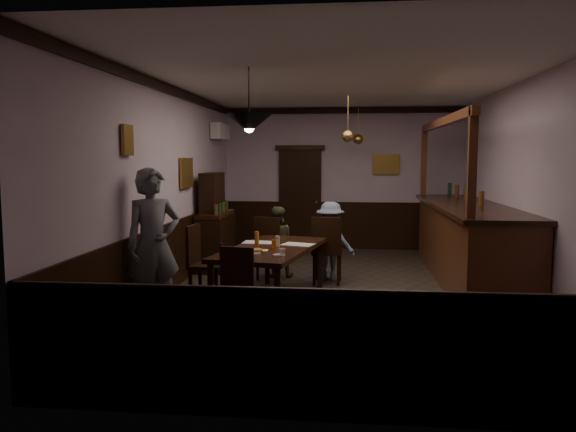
# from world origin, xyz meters

# --- Properties ---
(room) EXTENTS (5.01, 8.01, 3.01)m
(room) POSITION_xyz_m (0.00, 0.00, 1.50)
(room) COLOR #2D2621
(room) RESTS_ON ground
(dining_table) EXTENTS (1.41, 2.35, 0.75)m
(dining_table) POSITION_xyz_m (-0.90, -0.60, 0.69)
(dining_table) COLOR black
(dining_table) RESTS_ON ground
(chair_far_left) EXTENTS (0.56, 0.56, 1.02)m
(chair_far_left) POSITION_xyz_m (-1.10, 0.74, 0.56)
(chair_far_left) COLOR black
(chair_far_left) RESTS_ON ground
(chair_far_right) EXTENTS (0.48, 0.48, 1.05)m
(chair_far_right) POSITION_xyz_m (-0.20, 0.55, 0.58)
(chair_far_right) COLOR black
(chair_far_right) RESTS_ON ground
(chair_near) EXTENTS (0.48, 0.48, 0.94)m
(chair_near) POSITION_xyz_m (-1.16, -1.89, 0.51)
(chair_near) COLOR black
(chair_near) RESTS_ON ground
(chair_side) EXTENTS (0.49, 0.49, 1.04)m
(chair_side) POSITION_xyz_m (-1.86, -0.62, 0.57)
(chair_side) COLOR black
(chair_side) RESTS_ON ground
(person_standing) EXTENTS (0.79, 0.76, 1.83)m
(person_standing) POSITION_xyz_m (-2.17, -1.62, 0.91)
(person_standing) COLOR slate
(person_standing) RESTS_ON ground
(person_seated_left) EXTENTS (0.60, 0.49, 1.15)m
(person_seated_left) POSITION_xyz_m (-1.04, 1.01, 0.58)
(person_seated_left) COLOR #47462A
(person_seated_left) RESTS_ON ground
(person_seated_right) EXTENTS (0.93, 0.74, 1.25)m
(person_seated_right) POSITION_xyz_m (-0.16, 0.84, 0.63)
(person_seated_right) COLOR slate
(person_seated_right) RESTS_ON ground
(newspaper_left) EXTENTS (0.44, 0.32, 0.01)m
(newspaper_left) POSITION_xyz_m (-1.14, -0.23, 0.75)
(newspaper_left) COLOR silver
(newspaper_left) RESTS_ON dining_table
(newspaper_right) EXTENTS (0.49, 0.41, 0.01)m
(newspaper_right) POSITION_xyz_m (-0.57, -0.37, 0.75)
(newspaper_right) COLOR silver
(newspaper_right) RESTS_ON dining_table
(napkin) EXTENTS (0.18, 0.18, 0.00)m
(napkin) POSITION_xyz_m (-0.99, -0.88, 0.75)
(napkin) COLOR #FCD35D
(napkin) RESTS_ON dining_table
(saucer) EXTENTS (0.15, 0.15, 0.01)m
(saucer) POSITION_xyz_m (-0.72, -1.23, 0.76)
(saucer) COLOR white
(saucer) RESTS_ON dining_table
(coffee_cup) EXTENTS (0.09, 0.09, 0.07)m
(coffee_cup) POSITION_xyz_m (-0.68, -1.22, 0.80)
(coffee_cup) COLOR white
(coffee_cup) RESTS_ON saucer
(pastry_plate) EXTENTS (0.22, 0.22, 0.01)m
(pastry_plate) POSITION_xyz_m (-1.08, -1.11, 0.76)
(pastry_plate) COLOR white
(pastry_plate) RESTS_ON dining_table
(pastry_ring_a) EXTENTS (0.13, 0.13, 0.04)m
(pastry_ring_a) POSITION_xyz_m (-1.07, -1.09, 0.79)
(pastry_ring_a) COLOR #C68C47
(pastry_ring_a) RESTS_ON pastry_plate
(pastry_ring_b) EXTENTS (0.13, 0.13, 0.04)m
(pastry_ring_b) POSITION_xyz_m (-1.02, -1.07, 0.79)
(pastry_ring_b) COLOR #C68C47
(pastry_ring_b) RESTS_ON pastry_plate
(soda_can) EXTENTS (0.07, 0.07, 0.12)m
(soda_can) POSITION_xyz_m (-0.85, -0.74, 0.81)
(soda_can) COLOR orange
(soda_can) RESTS_ON dining_table
(beer_glass) EXTENTS (0.06, 0.06, 0.20)m
(beer_glass) POSITION_xyz_m (-1.11, -0.55, 0.85)
(beer_glass) COLOR #BF721E
(beer_glass) RESTS_ON dining_table
(water_glass) EXTENTS (0.06, 0.06, 0.15)m
(water_glass) POSITION_xyz_m (-0.82, -0.58, 0.82)
(water_glass) COLOR silver
(water_glass) RESTS_ON dining_table
(pepper_mill) EXTENTS (0.04, 0.04, 0.14)m
(pepper_mill) POSITION_xyz_m (-1.44, -1.25, 0.82)
(pepper_mill) COLOR black
(pepper_mill) RESTS_ON dining_table
(sideboard) EXTENTS (0.45, 1.27, 1.68)m
(sideboard) POSITION_xyz_m (-2.21, 1.63, 0.67)
(sideboard) COLOR black
(sideboard) RESTS_ON ground
(bar_counter) EXTENTS (1.06, 4.56, 2.55)m
(bar_counter) POSITION_xyz_m (1.99, 0.96, 0.64)
(bar_counter) COLOR #4F2815
(bar_counter) RESTS_ON ground
(door_back) EXTENTS (0.90, 0.06, 2.10)m
(door_back) POSITION_xyz_m (-0.90, 3.95, 1.05)
(door_back) COLOR black
(door_back) RESTS_ON ground
(ac_unit) EXTENTS (0.20, 0.85, 0.30)m
(ac_unit) POSITION_xyz_m (-2.38, 2.90, 2.45)
(ac_unit) COLOR white
(ac_unit) RESTS_ON ground
(picture_left_small) EXTENTS (0.04, 0.28, 0.36)m
(picture_left_small) POSITION_xyz_m (-2.46, -1.60, 2.15)
(picture_left_small) COLOR olive
(picture_left_small) RESTS_ON ground
(picture_left_large) EXTENTS (0.04, 0.62, 0.48)m
(picture_left_large) POSITION_xyz_m (-2.46, 0.80, 1.70)
(picture_left_large) COLOR olive
(picture_left_large) RESTS_ON ground
(picture_back) EXTENTS (0.55, 0.04, 0.42)m
(picture_back) POSITION_xyz_m (0.90, 3.96, 1.80)
(picture_back) COLOR olive
(picture_back) RESTS_ON ground
(pendant_iron) EXTENTS (0.56, 0.56, 0.76)m
(pendant_iron) POSITION_xyz_m (-1.06, -1.38, 2.35)
(pendant_iron) COLOR black
(pendant_iron) RESTS_ON ground
(pendant_brass_mid) EXTENTS (0.20, 0.20, 0.81)m
(pendant_brass_mid) POSITION_xyz_m (0.10, 1.41, 2.30)
(pendant_brass_mid) COLOR #BF8C3F
(pendant_brass_mid) RESTS_ON ground
(pendant_brass_far) EXTENTS (0.20, 0.20, 0.81)m
(pendant_brass_far) POSITION_xyz_m (0.30, 3.11, 2.30)
(pendant_brass_far) COLOR #BF8C3F
(pendant_brass_far) RESTS_ON ground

